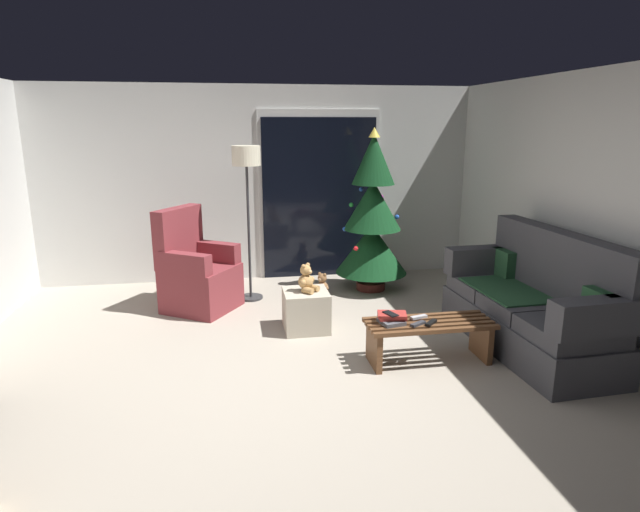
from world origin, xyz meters
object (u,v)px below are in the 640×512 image
Objects in this scene: cell_phone at (390,314)px; armchair at (197,274)px; remote_silver at (419,317)px; ottoman at (306,310)px; floor_lamp at (247,171)px; christmas_tree at (372,220)px; couch at (534,306)px; remote_black at (431,323)px; remote_graphite at (418,324)px; coffee_table at (429,334)px; teddy_bear_chestnut_by_tree at (322,286)px; teddy_bear_honey at (307,280)px; book_stack at (392,318)px.

cell_phone is 0.13× the size of armchair.
ottoman is (-0.88, 0.82, -0.18)m from remote_silver.
floor_lamp reaches higher than remote_silver.
cell_phone is 2.16m from christmas_tree.
couch reaches higher than remote_black.
couch is at bearing 69.29° from remote_graphite.
remote_black is 0.35m from cell_phone.
coffee_table is at bearing -172.80° from couch.
remote_silver reaches higher than teddy_bear_chestnut_by_tree.
teddy_bear_honey is at bearing 136.12° from coffee_table.
book_stack is 0.96× the size of teddy_bear_honey.
teddy_bear_honey is (-0.59, 0.89, 0.07)m from cell_phone.
remote_graphite is (-0.12, -0.01, 0.00)m from remote_black.
couch is at bearing -16.19° from cell_phone.
ottoman is at bearing 136.12° from teddy_bear_honey.
remote_black is 0.57× the size of book_stack.
armchair is at bearing -171.89° from teddy_bear_chestnut_by_tree.
christmas_tree reaches higher than teddy_bear_honey.
teddy_bear_chestnut_by_tree is (-0.25, 1.93, -0.34)m from cell_phone.
coffee_table is at bearing -40.24° from armchair.
teddy_bear_honey is (0.01, -0.01, 0.32)m from ottoman.
ottoman is (-0.61, 0.88, -0.21)m from book_stack.
cell_phone is at bearing -100.79° from christmas_tree.
couch reaches higher than remote_graphite.
coffee_table is at bearing 123.97° from remote_black.
christmas_tree is (0.38, 2.07, 0.46)m from book_stack.
armchair is (-1.92, 1.80, 0.02)m from remote_graphite.
teddy_bear_honey is (-0.98, -1.19, -0.35)m from christmas_tree.
book_stack is 1.10m from ottoman.
couch is 1.75× the size of armchair.
remote_silver is 0.55× the size of teddy_bear_honey.
remote_silver is (-1.12, -0.05, -0.02)m from couch.
remote_graphite is at bearing -131.64° from remote_black.
floor_lamp is at bearing 126.25° from coffee_table.
ottoman is (-0.99, -1.18, -0.68)m from christmas_tree.
armchair reaches higher than remote_black.
couch is 1.20m from remote_graphite.
remote_graphite is at bearing -39.92° from cell_phone.
couch is 6.92× the size of teddy_bear_honey.
couch is 2.47m from teddy_bear_chestnut_by_tree.
cell_phone is at bearing -140.08° from book_stack.
remote_graphite is at bearing -50.10° from teddy_bear_honey.
armchair is 1.49m from teddy_bear_chestnut_by_tree.
coffee_table is 0.17m from remote_silver.
armchair is 1.39m from teddy_bear_honey.
remote_black and remote_silver have the same top height.
christmas_tree reaches higher than coffee_table.
remote_black is 0.55× the size of teddy_bear_honey.
ottoman is 1.09m from teddy_bear_chestnut_by_tree.
floor_lamp is at bearing 119.78° from book_stack.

